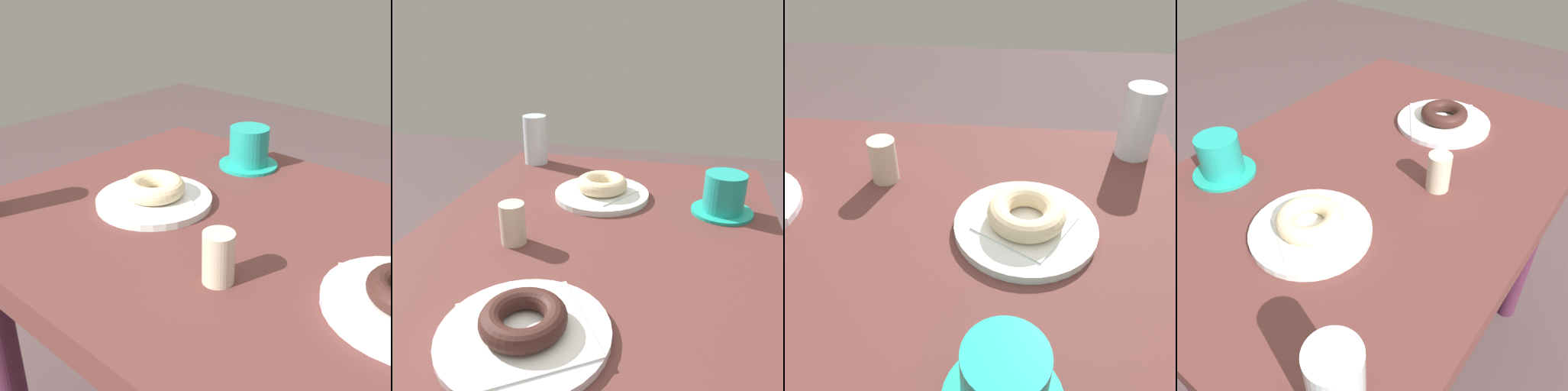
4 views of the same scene
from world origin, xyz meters
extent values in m
cube|color=#582E2B|center=(0.00, 0.00, 0.70)|extent=(0.98, 0.67, 0.05)
cylinder|color=#4E2139|center=(-0.41, -0.26, 0.34)|extent=(0.06, 0.06, 0.67)
cylinder|color=white|center=(-0.21, -0.03, 0.73)|extent=(0.21, 0.21, 0.01)
cube|color=white|center=(-0.21, -0.03, 0.74)|extent=(0.16, 0.16, 0.00)
torus|color=beige|center=(-0.21, -0.03, 0.76)|extent=(0.11, 0.11, 0.03)
cylinder|color=silver|center=(-0.41, -0.25, 0.79)|extent=(0.06, 0.06, 0.13)
cylinder|color=teal|center=(-0.19, 0.23, 0.77)|extent=(0.08, 0.08, 0.08)
cylinder|color=black|center=(-0.19, 0.23, 0.80)|extent=(0.07, 0.07, 0.00)
cylinder|color=beige|center=(0.02, -0.13, 0.76)|extent=(0.04, 0.04, 0.07)
camera|label=1|loc=(0.38, -0.57, 1.12)|focal=46.06mm
camera|label=2|loc=(0.60, 0.15, 1.08)|focal=37.62mm
camera|label=3|loc=(-0.19, 0.43, 1.14)|focal=38.59mm
camera|label=4|loc=(-0.55, -0.41, 1.22)|focal=37.96mm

